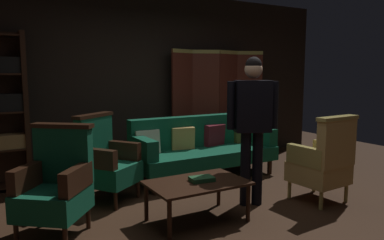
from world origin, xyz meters
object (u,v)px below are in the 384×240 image
object	(u,v)px
potted_plant	(88,148)
book_green_cloth	(202,179)
velvet_couch	(202,146)
standing_figure	(252,117)
armchair_gilt_accent	(323,161)
armchair_wing_right	(106,160)
folding_screen	(217,104)
armchair_wing_left	(56,184)
coffee_table	(197,186)

from	to	relation	value
potted_plant	book_green_cloth	size ratio (longest dim) A/B	3.58
velvet_couch	standing_figure	world-z (taller)	standing_figure
velvet_couch	potted_plant	xyz separation A→B (m)	(-1.55, 0.49, 0.04)
velvet_couch	book_green_cloth	bearing A→B (deg)	-121.61
armchair_gilt_accent	book_green_cloth	distance (m)	1.55
potted_plant	armchair_wing_right	bearing A→B (deg)	-88.99
folding_screen	book_green_cloth	bearing A→B (deg)	-127.07
armchair_wing_left	book_green_cloth	bearing A→B (deg)	-16.46
standing_figure	velvet_couch	bearing A→B (deg)	84.71
coffee_table	armchair_wing_right	bearing A→B (deg)	119.97
velvet_couch	armchair_gilt_accent	distance (m)	1.76
armchair_wing_left	book_green_cloth	xyz separation A→B (m)	(1.36, -0.40, -0.05)
coffee_table	book_green_cloth	xyz separation A→B (m)	(0.05, -0.00, 0.07)
armchair_gilt_accent	armchair_wing_right	world-z (taller)	same
velvet_couch	potted_plant	bearing A→B (deg)	162.52
armchair_wing_left	standing_figure	bearing A→B (deg)	-7.93
folding_screen	armchair_gilt_accent	world-z (taller)	folding_screen
folding_screen	coffee_table	bearing A→B (deg)	-128.04
standing_figure	potted_plant	distance (m)	2.33
coffee_table	book_green_cloth	distance (m)	0.09
velvet_couch	standing_figure	bearing A→B (deg)	-95.29
velvet_couch	armchair_gilt_accent	xyz separation A→B (m)	(0.67, -1.63, 0.03)
folding_screen	armchair_wing_left	bearing A→B (deg)	-149.99
armchair_gilt_accent	book_green_cloth	world-z (taller)	armchair_gilt_accent
armchair_wing_left	standing_figure	xyz separation A→B (m)	(2.09, -0.29, 0.54)
armchair_wing_right	coffee_table	bearing A→B (deg)	-60.03
velvet_couch	standing_figure	size ratio (longest dim) A/B	1.25
armchair_wing_left	standing_figure	world-z (taller)	standing_figure
coffee_table	armchair_wing_right	distance (m)	1.25
potted_plant	book_green_cloth	distance (m)	2.00
armchair_wing_right	standing_figure	distance (m)	1.80
folding_screen	armchair_wing_left	xyz separation A→B (m)	(-2.94, -1.70, -0.50)
coffee_table	potted_plant	world-z (taller)	potted_plant
armchair_gilt_accent	armchair_wing_left	bearing A→B (deg)	167.46
velvet_couch	standing_figure	distance (m)	1.41
folding_screen	potted_plant	size ratio (longest dim) A/B	2.20
velvet_couch	armchair_gilt_accent	size ratio (longest dim) A/B	2.04
armchair_wing_right	book_green_cloth	xyz separation A→B (m)	(0.68, -1.08, -0.05)
armchair_wing_left	armchair_wing_right	world-z (taller)	same
potted_plant	velvet_couch	bearing A→B (deg)	-17.48
armchair_wing_left	velvet_couch	bearing A→B (deg)	24.09
velvet_couch	armchair_wing_right	world-z (taller)	armchair_wing_right
folding_screen	standing_figure	distance (m)	2.16
book_green_cloth	velvet_couch	bearing A→B (deg)	58.39
armchair_wing_right	armchair_wing_left	bearing A→B (deg)	-134.80
coffee_table	armchair_wing_right	world-z (taller)	armchair_wing_right
velvet_couch	armchair_wing_left	world-z (taller)	armchair_wing_left
folding_screen	armchair_gilt_accent	size ratio (longest dim) A/B	1.83
velvet_couch	potted_plant	size ratio (longest dim) A/B	2.45
folding_screen	coffee_table	size ratio (longest dim) A/B	1.90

